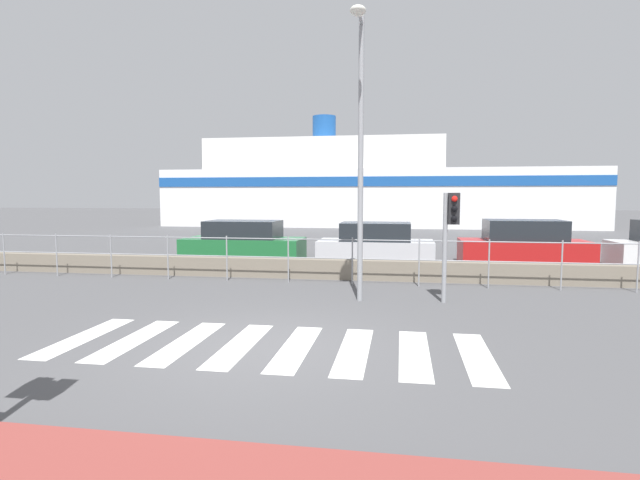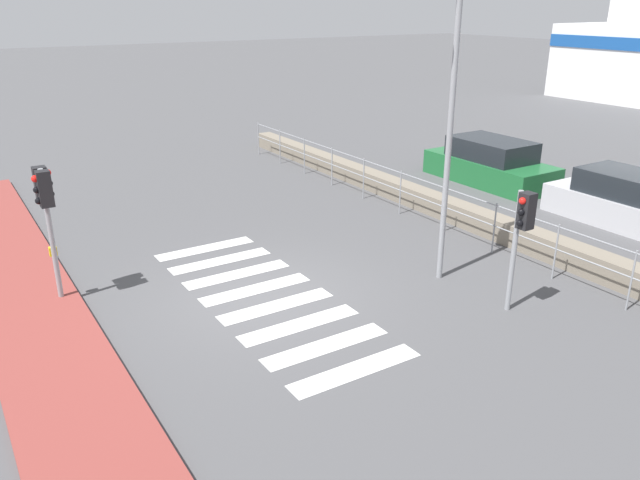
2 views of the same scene
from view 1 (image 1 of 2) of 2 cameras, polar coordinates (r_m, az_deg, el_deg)
name	(u,v)px [view 1 (image 1 of 2)]	position (r m, az deg, el deg)	size (l,w,h in m)	color
ground_plane	(262,346)	(8.02, -6.69, -11.94)	(160.00, 160.00, 0.00)	#4C4C4F
crosswalk	(268,346)	(8.00, -5.99, -11.96)	(6.75, 2.40, 0.01)	silver
seawall	(325,269)	(14.22, 0.56, -3.28)	(25.05, 0.55, 0.55)	slate
harbor_fence	(320,253)	(13.30, -0.01, -1.54)	(22.58, 0.04, 1.25)	gray
traffic_light_far	(451,222)	(11.16, 14.70, 1.97)	(0.34, 0.32, 2.41)	gray
streetlamp	(360,127)	(10.95, 4.61, 12.78)	(0.32, 1.17, 6.16)	gray
ferry_boat	(364,189)	(38.98, 5.01, 5.80)	(32.35, 6.08, 8.50)	white
parked_car_green	(244,243)	(18.63, -8.72, -0.33)	(4.38, 1.89, 1.43)	#1E6633
parked_car_silver	(376,245)	(17.75, 6.36, -0.61)	(4.04, 1.79, 1.40)	#BCBCC1
parked_car_red	(523,246)	(18.18, 22.23, -0.64)	(4.16, 1.85, 1.53)	#B21919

